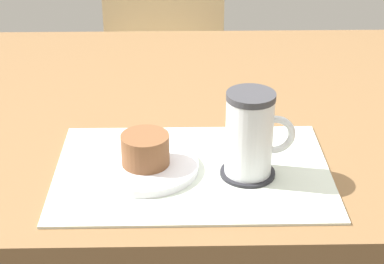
{
  "coord_description": "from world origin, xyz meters",
  "views": [
    {
      "loc": [
        -0.05,
        -1.1,
        1.27
      ],
      "look_at": [
        -0.03,
        -0.21,
        0.79
      ],
      "focal_mm": 60.0,
      "sensor_mm": 36.0,
      "label": 1
    }
  ],
  "objects_px": {
    "pastry_plate": "(146,166)",
    "pastry": "(145,149)",
    "dining_table": "(205,141)",
    "wooden_chair": "(163,67)",
    "coffee_mug": "(251,133)"
  },
  "relations": [
    {
      "from": "coffee_mug",
      "to": "wooden_chair",
      "type": "bearing_deg",
      "value": 98.64
    },
    {
      "from": "pastry_plate",
      "to": "pastry",
      "type": "bearing_deg",
      "value": 0.0
    },
    {
      "from": "dining_table",
      "to": "wooden_chair",
      "type": "height_order",
      "value": "wooden_chair"
    },
    {
      "from": "pastry_plate",
      "to": "coffee_mug",
      "type": "relative_size",
      "value": 1.24
    },
    {
      "from": "dining_table",
      "to": "wooden_chair",
      "type": "relative_size",
      "value": 1.24
    },
    {
      "from": "dining_table",
      "to": "coffee_mug",
      "type": "xyz_separation_m",
      "value": [
        0.06,
        -0.26,
        0.15
      ]
    },
    {
      "from": "dining_table",
      "to": "coffee_mug",
      "type": "bearing_deg",
      "value": -77.6
    },
    {
      "from": "wooden_chair",
      "to": "pastry_plate",
      "type": "height_order",
      "value": "wooden_chair"
    },
    {
      "from": "dining_table",
      "to": "pastry_plate",
      "type": "height_order",
      "value": "pastry_plate"
    },
    {
      "from": "dining_table",
      "to": "pastry",
      "type": "bearing_deg",
      "value": -112.87
    },
    {
      "from": "coffee_mug",
      "to": "pastry_plate",
      "type": "bearing_deg",
      "value": 174.1
    },
    {
      "from": "pastry_plate",
      "to": "wooden_chair",
      "type": "bearing_deg",
      "value": 89.83
    },
    {
      "from": "wooden_chair",
      "to": "coffee_mug",
      "type": "xyz_separation_m",
      "value": [
        0.16,
        -1.03,
        0.31
      ]
    },
    {
      "from": "wooden_chair",
      "to": "pastry_plate",
      "type": "distance_m",
      "value": 1.04
    },
    {
      "from": "pastry_plate",
      "to": "pastry",
      "type": "xyz_separation_m",
      "value": [
        0.0,
        0.0,
        0.03
      ]
    }
  ]
}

